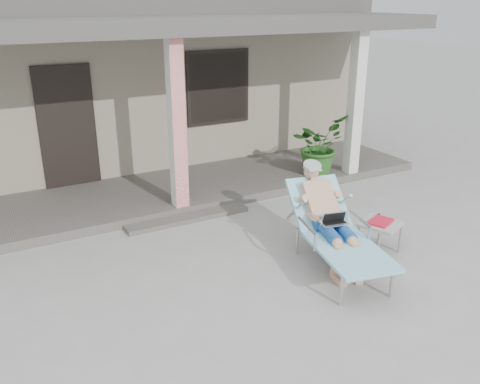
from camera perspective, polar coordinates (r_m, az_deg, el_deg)
ground at (r=6.57m, az=0.61°, el=-8.97°), size 60.00×60.00×0.00m
house at (r=11.90m, az=-15.17°, el=12.47°), size 10.40×5.40×3.30m
porch_deck at (r=9.02m, az=-8.72°, el=-0.09°), size 10.00×2.00×0.15m
porch_overhang at (r=8.40m, az=-9.63°, el=17.34°), size 10.00×2.30×2.85m
porch_step at (r=8.04m, az=-5.84°, el=-2.92°), size 2.00×0.30×0.07m
lounger at (r=6.56m, az=10.41°, el=-1.69°), size 1.13×2.04×1.28m
side_table at (r=7.21m, az=15.47°, el=-3.60°), size 0.65×0.65×0.44m
potted_palm at (r=9.63m, az=8.79°, el=5.21°), size 1.27×1.21×1.11m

